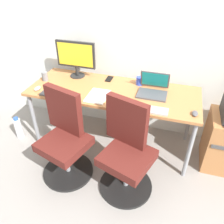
% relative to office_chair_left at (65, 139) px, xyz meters
% --- Properties ---
extents(ground_plane, '(5.28, 5.28, 0.00)m').
position_rel_office_chair_left_xyz_m(ground_plane, '(0.34, 0.58, -0.42)').
color(ground_plane, gray).
extents(back_wall, '(4.40, 0.04, 2.60)m').
position_rel_office_chair_left_xyz_m(back_wall, '(0.34, 1.01, 0.88)').
color(back_wall, silver).
rests_on(back_wall, ground).
extents(desk, '(1.88, 0.72, 0.74)m').
position_rel_office_chair_left_xyz_m(desk, '(0.34, 0.58, 0.26)').
color(desk, '#B77542').
rests_on(desk, ground).
extents(office_chair_left, '(0.55, 0.55, 0.94)m').
position_rel_office_chair_left_xyz_m(office_chair_left, '(0.00, 0.00, 0.00)').
color(office_chair_left, black).
rests_on(office_chair_left, ground).
extents(office_chair_right, '(0.56, 0.56, 0.94)m').
position_rel_office_chair_left_xyz_m(office_chair_right, '(0.65, -0.00, 0.00)').
color(office_chair_right, black).
rests_on(office_chair_right, ground).
extents(water_bottle_on_floor, '(0.09, 0.09, 0.31)m').
position_rel_office_chair_left_xyz_m(water_bottle_on_floor, '(-0.85, 0.30, -0.28)').
color(water_bottle_on_floor, white).
rests_on(water_bottle_on_floor, ground).
extents(desktop_monitor, '(0.48, 0.18, 0.43)m').
position_rel_office_chair_left_xyz_m(desktop_monitor, '(-0.18, 0.79, 0.57)').
color(desktop_monitor, '#262626').
rests_on(desktop_monitor, desk).
extents(open_laptop, '(0.31, 0.29, 0.22)m').
position_rel_office_chair_left_xyz_m(open_laptop, '(0.77, 0.65, 0.37)').
color(open_laptop, '#4C4C51').
rests_on(open_laptop, desk).
extents(keyboard_by_monitor, '(0.34, 0.12, 0.02)m').
position_rel_office_chair_left_xyz_m(keyboard_by_monitor, '(-0.21, 0.30, 0.33)').
color(keyboard_by_monitor, '#515156').
rests_on(keyboard_by_monitor, desk).
extents(keyboard_by_laptop, '(0.34, 0.12, 0.02)m').
position_rel_office_chair_left_xyz_m(keyboard_by_laptop, '(0.80, 0.30, 0.33)').
color(keyboard_by_laptop, '#B7B7B7').
rests_on(keyboard_by_laptop, desk).
extents(mouse_by_monitor, '(0.06, 0.10, 0.03)m').
position_rel_office_chair_left_xyz_m(mouse_by_monitor, '(1.21, 0.34, 0.34)').
color(mouse_by_monitor, '#515156').
rests_on(mouse_by_monitor, desk).
extents(mouse_by_laptop, '(0.06, 0.10, 0.03)m').
position_rel_office_chair_left_xyz_m(mouse_by_laptop, '(-0.47, 0.34, 0.34)').
color(mouse_by_laptop, '#B7B7B7').
rests_on(mouse_by_laptop, desk).
extents(coffee_mug, '(0.08, 0.08, 0.09)m').
position_rel_office_chair_left_xyz_m(coffee_mug, '(0.59, 0.79, 0.37)').
color(coffee_mug, blue).
rests_on(coffee_mug, desk).
extents(pen_cup, '(0.07, 0.07, 0.10)m').
position_rel_office_chair_left_xyz_m(pen_cup, '(-0.50, 0.57, 0.37)').
color(pen_cup, slate).
rests_on(pen_cup, desk).
extents(phone_near_monitor, '(0.07, 0.14, 0.01)m').
position_rel_office_chair_left_xyz_m(phone_near_monitor, '(0.22, 0.82, 0.33)').
color(phone_near_monitor, black).
rests_on(phone_near_monitor, desk).
extents(paper_pile, '(0.21, 0.30, 0.01)m').
position_rel_office_chair_left_xyz_m(paper_pile, '(0.22, 0.40, 0.33)').
color(paper_pile, white).
rests_on(paper_pile, desk).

